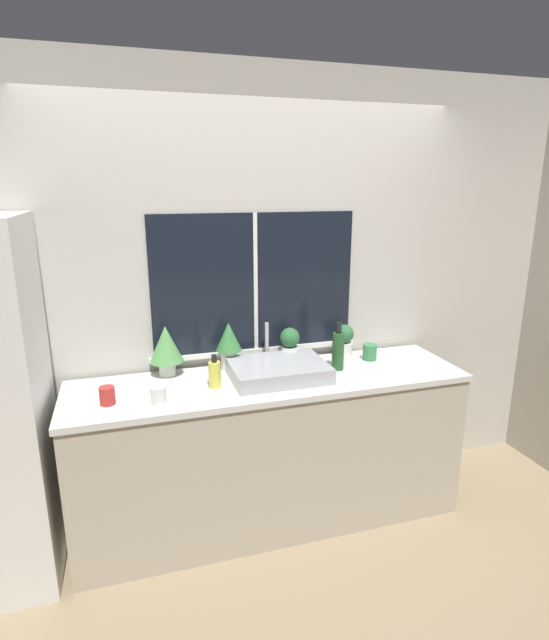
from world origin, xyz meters
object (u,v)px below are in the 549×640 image
(potted_plant_center_right, at_px, (290,344))
(soap_bottle, at_px, (215,374))
(mug_red, at_px, (107,396))
(potted_plant_far_left, at_px, (166,346))
(bottle_tall, at_px, (338,350))
(mug_white, at_px, (159,395))
(potted_plant_far_right, at_px, (344,340))
(sink, at_px, (278,370))
(potted_plant_center_left, at_px, (229,342))
(mug_green, at_px, (370,352))

(potted_plant_center_right, bearing_deg, soap_bottle, -153.97)
(mug_red, bearing_deg, potted_plant_far_left, 43.89)
(bottle_tall, bearing_deg, mug_white, -170.45)
(potted_plant_far_left, relative_size, soap_bottle, 1.61)
(potted_plant_far_right, bearing_deg, mug_red, -167.72)
(potted_plant_far_right, height_order, bottle_tall, bottle_tall)
(mug_white, bearing_deg, potted_plant_far_right, 17.53)
(soap_bottle, relative_size, bottle_tall, 0.64)
(potted_plant_far_left, height_order, bottle_tall, potted_plant_far_left)
(mug_red, bearing_deg, bottle_tall, 5.04)
(mug_white, bearing_deg, mug_red, 165.67)
(sink, bearing_deg, potted_plant_far_left, 160.18)
(potted_plant_center_left, distance_m, mug_white, 0.60)
(mug_green, bearing_deg, sink, -169.58)
(potted_plant_center_left, height_order, potted_plant_far_right, potted_plant_center_left)
(bottle_tall, height_order, mug_green, bottle_tall)
(mug_green, xyz_separation_m, mug_white, (-1.35, -0.28, -0.01))
(potted_plant_far_right, distance_m, soap_bottle, 0.93)
(potted_plant_center_left, height_order, mug_white, potted_plant_center_left)
(mug_white, xyz_separation_m, mug_red, (-0.25, 0.06, 0.00))
(sink, distance_m, bottle_tall, 0.39)
(potted_plant_center_left, xyz_separation_m, mug_red, (-0.70, -0.32, -0.13))
(soap_bottle, bearing_deg, potted_plant_center_right, 26.03)
(potted_plant_far_right, distance_m, bottle_tall, 0.24)
(potted_plant_center_right, height_order, mug_green, potted_plant_center_right)
(soap_bottle, distance_m, mug_white, 0.34)
(potted_plant_center_right, height_order, bottle_tall, bottle_tall)
(sink, height_order, bottle_tall, bottle_tall)
(sink, relative_size, potted_plant_center_left, 1.89)
(potted_plant_center_left, height_order, potted_plant_center_right, potted_plant_center_left)
(potted_plant_center_left, distance_m, mug_red, 0.78)
(mug_red, bearing_deg, soap_bottle, 6.30)
(mug_green, bearing_deg, bottle_tall, -159.45)
(potted_plant_far_right, relative_size, mug_red, 2.31)
(soap_bottle, relative_size, mug_green, 1.86)
(potted_plant_center_left, height_order, mug_green, potted_plant_center_left)
(sink, bearing_deg, soap_bottle, -174.74)
(soap_bottle, relative_size, mug_red, 2.01)
(potted_plant_far_left, height_order, mug_green, potted_plant_far_left)
(potted_plant_center_left, relative_size, soap_bottle, 1.55)
(bottle_tall, bearing_deg, mug_red, -174.96)
(mug_white, bearing_deg, soap_bottle, 21.92)
(sink, bearing_deg, potted_plant_center_left, 137.64)
(potted_plant_center_left, relative_size, potted_plant_center_right, 1.29)
(mug_white, bearing_deg, potted_plant_center_left, 40.36)
(potted_plant_far_left, height_order, potted_plant_center_right, potted_plant_far_left)
(potted_plant_center_right, height_order, mug_red, potted_plant_center_right)
(mug_red, bearing_deg, potted_plant_center_right, 16.27)
(potted_plant_center_right, distance_m, mug_white, 0.93)
(potted_plant_center_left, bearing_deg, potted_plant_center_right, 0.00)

